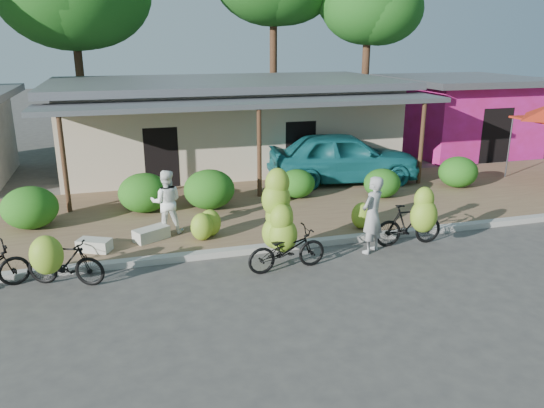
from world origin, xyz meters
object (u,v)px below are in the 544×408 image
Objects in this scene: bike_left at (61,261)px; bike_right at (413,221)px; bike_center at (282,230)px; sack_far at (94,245)px; tree_near_right at (364,3)px; teal_van at (343,157)px; vendor at (372,215)px; sack_near at (151,234)px; bystander at (166,202)px.

bike_right is (7.88, -0.01, 0.09)m from bike_left.
bike_center is 4.41m from sack_far.
bike_left is 4.59m from bike_center.
tree_near_right is 10.22m from teal_van.
tree_near_right reaches higher than bike_left.
vendor is at bearing 90.57° from bike_right.
bike_right is 0.35× the size of teal_van.
tree_near_right is 19.34m from bike_left.
sack_near is (-10.82, -11.41, -6.13)m from tree_near_right.
bike_left is 1.03× the size of bystander.
bike_center is 2.54× the size of sack_near.
tree_near_right is 10.84× the size of sack_far.
bystander is at bearing -22.60° from bike_left.
teal_van is (0.70, 5.77, 0.30)m from bike_right.
bike_left is 7.88m from bike_right.
vendor is at bearing 160.65° from bystander.
sack_far is 0.15× the size of teal_van.
vendor is 5.07m from bystander.
sack_near is 0.89m from bystander.
bystander reaches higher than sack_near.
bike_right is 0.95× the size of vendor.
teal_van reaches higher than bystander.
vendor is (4.93, -1.94, 0.65)m from sack_near.
bike_center reaches higher than sack_near.
bike_center is at bearing -23.37° from sack_far.
bystander is (2.32, 2.37, 0.33)m from bike_left.
bike_left is at bearing -133.55° from tree_near_right.
bystander is 0.32× the size of teal_van.
tree_near_right reaches higher than vendor.
tree_near_right is 15.59m from vendor.
bystander reaches higher than bike_left.
bike_right reaches higher than bike_left.
bystander is (-4.49, 2.35, 0.01)m from vendor.
teal_van is (1.76, 5.74, 0.06)m from vendor.
bike_right is 1.08× the size of bystander.
bike_center reaches higher than bystander.
bystander is (-2.26, 2.51, 0.10)m from bike_center.
bike_right is at bearing -179.45° from teal_van.
teal_van reaches higher than vendor.
bike_right is 6.05m from bystander.
teal_van is (6.70, 3.79, 0.72)m from sack_near.
bike_center is at bearing 140.25° from bystander.
bike_right is at bearing 146.32° from vendor.
vendor is (6.25, -1.58, 0.66)m from sack_far.
tree_near_right is at bearing -21.71° from bike_left.
tree_near_right is 15.33m from bike_right.
bike_left is 2.74m from sack_near.
bike_center is at bearing -121.04° from tree_near_right.
bystander is 7.12m from teal_van.
tree_near_right is 16.09m from bystander.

